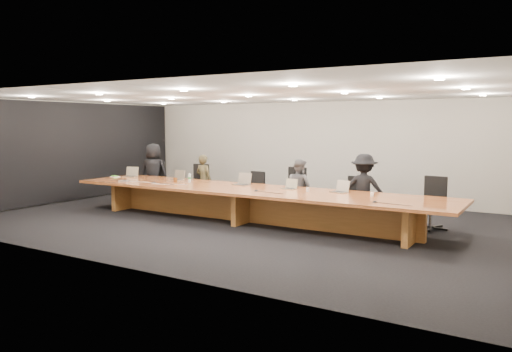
{
  "coord_description": "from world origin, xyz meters",
  "views": [
    {
      "loc": [
        5.82,
        -9.27,
        2.17
      ],
      "look_at": [
        0.0,
        0.3,
        1.0
      ],
      "focal_mm": 35.0,
      "sensor_mm": 36.0,
      "label": 1
    }
  ],
  "objects": [
    {
      "name": "conference_table",
      "position": [
        0.0,
        0.0,
        0.52
      ],
      "size": [
        9.0,
        1.8,
        0.75
      ],
      "color": "brown",
      "rests_on": "ground"
    },
    {
      "name": "laptop_a",
      "position": [
        -4.03,
        0.39,
        0.89
      ],
      "size": [
        0.41,
        0.35,
        0.28
      ],
      "primitive_type": null,
      "rotation": [
        0.0,
        0.0,
        0.28
      ],
      "color": "tan",
      "rests_on": "conference_table"
    },
    {
      "name": "chair_mid_left",
      "position": [
        -0.64,
        1.22,
        0.5
      ],
      "size": [
        0.56,
        0.56,
        1.01
      ],
      "primitive_type": null,
      "rotation": [
        0.0,
        0.0,
        -0.1
      ],
      "color": "black",
      "rests_on": "ground"
    },
    {
      "name": "chair_right",
      "position": [
        1.96,
        1.27,
        0.51
      ],
      "size": [
        0.52,
        0.52,
        1.02
      ],
      "primitive_type": null,
      "rotation": [
        0.0,
        0.0,
        -0.0
      ],
      "color": "black",
      "rests_on": "ground"
    },
    {
      "name": "av_box",
      "position": [
        -3.35,
        -0.49,
        0.77
      ],
      "size": [
        0.26,
        0.22,
        0.03
      ],
      "primitive_type": "cube",
      "rotation": [
        0.0,
        0.0,
        0.28
      ],
      "color": "#B5B5BA",
      "rests_on": "conference_table"
    },
    {
      "name": "chair_mid_right",
      "position": [
        0.42,
        1.29,
        0.58
      ],
      "size": [
        0.63,
        0.63,
        1.16
      ],
      "primitive_type": null,
      "rotation": [
        0.0,
        0.0,
        -0.07
      ],
      "color": "black",
      "rests_on": "ground"
    },
    {
      "name": "amber_mug",
      "position": [
        -2.18,
        0.08,
        0.81
      ],
      "size": [
        0.11,
        0.11,
        0.11
      ],
      "primitive_type": "cylinder",
      "rotation": [
        0.0,
        0.0,
        -0.17
      ],
      "color": "brown",
      "rests_on": "conference_table"
    },
    {
      "name": "left_wall_panel",
      "position": [
        -5.94,
        0.0,
        1.37
      ],
      "size": [
        0.08,
        7.84,
        2.74
      ],
      "primitive_type": "cube",
      "color": "black",
      "rests_on": "ground"
    },
    {
      "name": "back_wall",
      "position": [
        0.0,
        4.0,
        1.4
      ],
      "size": [
        12.0,
        0.02,
        2.8
      ],
      "primitive_type": "cube",
      "color": "silver",
      "rests_on": "ground"
    },
    {
      "name": "lime_gadget",
      "position": [
        -4.36,
        0.14,
        0.78
      ],
      "size": [
        0.2,
        0.15,
        0.03
      ],
      "primitive_type": "cube",
      "rotation": [
        0.0,
        0.0,
        -0.33
      ],
      "color": "green",
      "rests_on": "notepad"
    },
    {
      "name": "person_c",
      "position": [
        0.68,
        1.14,
        0.68
      ],
      "size": [
        0.8,
        0.72,
        1.36
      ],
      "primitive_type": "imported",
      "rotation": [
        0.0,
        0.0,
        2.77
      ],
      "color": "#565658",
      "rests_on": "ground"
    },
    {
      "name": "laptop_d",
      "position": [
        0.81,
        0.36,
        0.86
      ],
      "size": [
        0.31,
        0.23,
        0.23
      ],
      "primitive_type": null,
      "rotation": [
        0.0,
        0.0,
        -0.08
      ],
      "color": "#C0B493",
      "rests_on": "conference_table"
    },
    {
      "name": "chair_far_right",
      "position": [
        3.63,
        1.24,
        0.56
      ],
      "size": [
        0.66,
        0.66,
        1.12
      ],
      "primitive_type": null,
      "rotation": [
        0.0,
        0.0,
        -0.17
      ],
      "color": "black",
      "rests_on": "ground"
    },
    {
      "name": "person_a",
      "position": [
        -3.95,
        1.21,
        0.81
      ],
      "size": [
        0.92,
        0.74,
        1.63
      ],
      "primitive_type": "imported",
      "rotation": [
        0.0,
        0.0,
        3.46
      ],
      "color": "black",
      "rests_on": "ground"
    },
    {
      "name": "laptop_c",
      "position": [
        -0.46,
        0.4,
        0.9
      ],
      "size": [
        0.4,
        0.31,
        0.29
      ],
      "primitive_type": null,
      "rotation": [
        0.0,
        0.0,
        -0.1
      ],
      "color": "tan",
      "rests_on": "conference_table"
    },
    {
      "name": "laptop_b",
      "position": [
        -2.43,
        0.41,
        0.88
      ],
      "size": [
        0.36,
        0.27,
        0.27
      ],
      "primitive_type": null,
      "rotation": [
        0.0,
        0.0,
        -0.08
      ],
      "color": "tan",
      "rests_on": "conference_table"
    },
    {
      "name": "paper_cup_near",
      "position": [
        1.35,
        0.18,
        0.79
      ],
      "size": [
        0.09,
        0.09,
        0.08
      ],
      "primitive_type": "cone",
      "rotation": [
        0.0,
        0.0,
        0.26
      ],
      "color": "silver",
      "rests_on": "conference_table"
    },
    {
      "name": "paper_cup_far",
      "position": [
        2.73,
        0.2,
        0.79
      ],
      "size": [
        0.08,
        0.08,
        0.08
      ],
      "primitive_type": "cone",
      "rotation": [
        0.0,
        0.0,
        0.3
      ],
      "color": "white",
      "rests_on": "conference_table"
    },
    {
      "name": "person_b",
      "position": [
        -2.17,
        1.21,
        0.68
      ],
      "size": [
        0.52,
        0.36,
        1.37
      ],
      "primitive_type": "imported",
      "rotation": [
        0.0,
        0.0,
        3.07
      ],
      "color": "#39341F",
      "rests_on": "ground"
    },
    {
      "name": "mic_right",
      "position": [
        3.01,
        -0.47,
        0.76
      ],
      "size": [
        0.14,
        0.14,
        0.03
      ],
      "primitive_type": "cone",
      "rotation": [
        0.0,
        0.0,
        0.41
      ],
      "color": "black",
      "rests_on": "conference_table"
    },
    {
      "name": "person_d",
      "position": [
        2.23,
        1.15,
        0.76
      ],
      "size": [
        1.08,
        0.74,
        1.53
      ],
      "primitive_type": "imported",
      "rotation": [
        0.0,
        0.0,
        3.33
      ],
      "color": "black",
      "rests_on": "ground"
    },
    {
      "name": "chair_left",
      "position": [
        -2.4,
        1.21,
        0.56
      ],
      "size": [
        0.63,
        0.63,
        1.12
      ],
      "primitive_type": null,
      "rotation": [
        0.0,
        0.0,
        0.1
      ],
      "color": "black",
      "rests_on": "ground"
    },
    {
      "name": "mic_center",
      "position": [
        0.37,
        -0.3,
        0.76
      ],
      "size": [
        0.15,
        0.15,
        0.03
      ],
      "primitive_type": "cone",
      "rotation": [
        0.0,
        0.0,
        0.42
      ],
      "color": "black",
      "rests_on": "conference_table"
    },
    {
      "name": "water_bottle",
      "position": [
        -1.89,
        0.26,
        0.85
      ],
      "size": [
        0.07,
        0.07,
        0.21
      ],
      "primitive_type": "cylinder",
      "rotation": [
        0.0,
        0.0,
        0.09
      ],
      "color": "silver",
      "rests_on": "conference_table"
    },
    {
      "name": "mic_left",
      "position": [
        -2.55,
        -0.29,
        0.76
      ],
      "size": [
        0.13,
        0.13,
        0.03
      ],
      "primitive_type": "cone",
      "rotation": [
        0.0,
        0.0,
        -0.09
      ],
      "color": "black",
      "rests_on": "conference_table"
    },
    {
      "name": "laptop_e",
      "position": [
        1.96,
        0.41,
        0.88
      ],
      "size": [
        0.39,
        0.34,
        0.26
      ],
      "primitive_type": null,
      "rotation": [
        0.0,
        0.0,
        -0.33
      ],
      "color": "tan",
      "rests_on": "conference_table"
    },
    {
      "name": "chair_far_left",
      "position": [
        -3.88,
        1.15,
        0.55
      ],
      "size": [
        0.6,
        0.6,
        1.1
      ],
      "primitive_type": null,
      "rotation": [
        0.0,
        0.0,
        -0.07
      ],
      "color": "black",
      "rests_on": "ground"
    },
    {
      "name": "notepad",
      "position": [
        -4.35,
        0.15,
        0.76
      ],
      "size": [
        0.27,
        0.24,
        0.01
      ],
      "primitive_type": "cube",
      "rotation": [
        0.0,
        0.0,
        -0.26
      ],
      "color": "white",
      "rests_on": "conference_table"
    },
    {
      "name": "ground",
      "position": [
        0.0,
        0.0,
        0.0
      ],
      "size": [
        12.0,
        12.0,
        0.0
      ],
      "primitive_type": "plane",
      "color": "black",
      "rests_on": "ground"
    }
  ]
}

